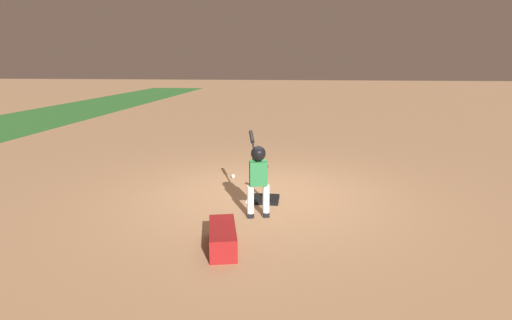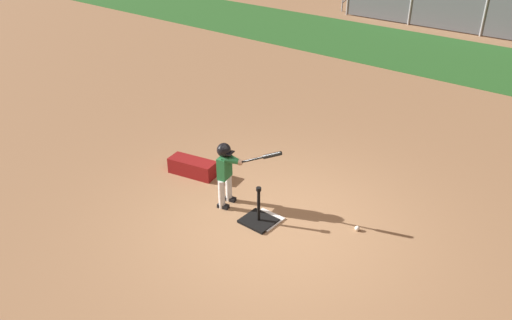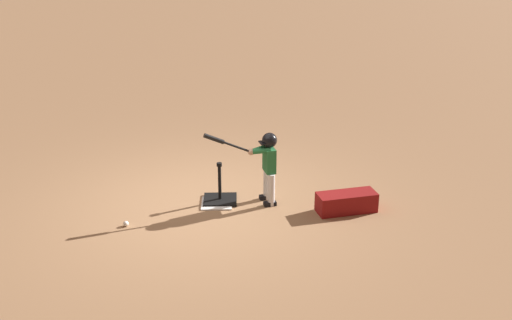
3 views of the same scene
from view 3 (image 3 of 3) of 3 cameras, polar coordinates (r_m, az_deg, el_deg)
ground_plane at (r=8.75m, az=-5.33°, el=-4.26°), size 90.00×90.00×0.00m
home_plate at (r=8.75m, az=-3.76°, el=-4.13°), size 0.44×0.44×0.02m
batting_tee at (r=8.81m, az=-3.44°, el=-3.51°), size 0.48×0.44×0.61m
batter_child at (r=8.52m, az=1.00°, el=0.08°), size 1.03×0.43×1.15m
baseball at (r=8.29m, az=-12.29°, el=-5.95°), size 0.07×0.07×0.07m
equipment_bag at (r=8.56m, az=8.61°, el=-3.99°), size 0.89×0.49×0.28m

